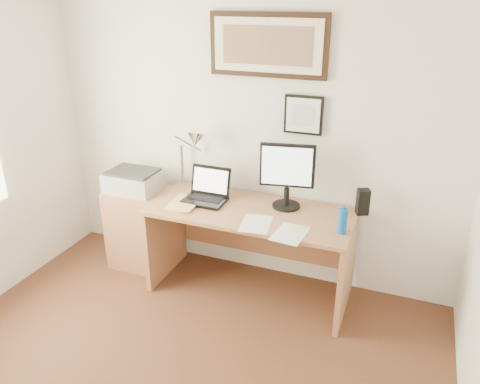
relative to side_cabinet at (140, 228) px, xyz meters
The scene contains 17 objects.
wall_back 1.32m from the side_cabinet, 19.18° to the left, with size 3.50×0.02×2.50m, color white.
side_cabinet is the anchor object (origin of this frame).
water_bottle 1.87m from the side_cabinet, ahead, with size 0.06×0.06×0.18m, color #0D54B3.
bottle_cap 1.90m from the side_cabinet, ahead, with size 0.03×0.03×0.02m, color #0D54B3.
speaker 1.96m from the side_cabinet, ahead, with size 0.09×0.08×0.20m, color black.
paper_sheet_a 1.28m from the side_cabinet, 12.42° to the right, with size 0.21×0.30×0.00m, color white.
paper_sheet_b 1.55m from the side_cabinet, 12.45° to the right, with size 0.21×0.30×0.00m, color white.
sticky_pad 1.55m from the side_cabinet, ahead, with size 0.08×0.08×0.01m, color #E9DE6E.
marker_pen 1.57m from the side_cabinet, ahead, with size 0.02×0.02×0.14m, color white.
book 0.61m from the side_cabinet, 20.30° to the right, with size 0.22×0.29×0.02m, color #E6C56C.
desk 1.08m from the side_cabinet, ahead, with size 1.60×0.70×0.75m.
laptop 0.81m from the side_cabinet, ahead, with size 0.34×0.29×0.26m.
lcd_monitor 1.48m from the side_cabinet, ahead, with size 0.42×0.22×0.52m.
printer 0.45m from the side_cabinet, behind, with size 0.44×0.34×0.18m.
desk_lamp 0.98m from the side_cabinet, 14.38° to the left, with size 0.29×0.27×0.53m.
picture_large 1.93m from the side_cabinet, 15.25° to the left, with size 0.92×0.04×0.47m.
picture_small 1.77m from the side_cabinet, 12.05° to the left, with size 0.30×0.03×0.30m.
Camera 1 is at (1.27, -1.47, 2.32)m, focal length 35.00 mm.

